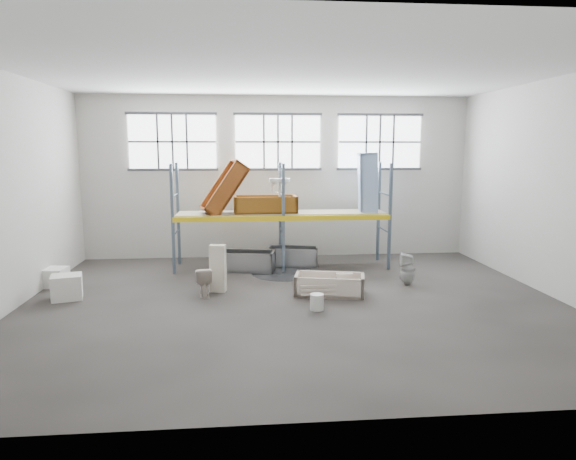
{
  "coord_description": "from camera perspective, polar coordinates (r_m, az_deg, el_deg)",
  "views": [
    {
      "loc": [
        -1.12,
        -10.82,
        3.39
      ],
      "look_at": [
        0.0,
        1.5,
        1.4
      ],
      "focal_mm": 31.54,
      "sensor_mm": 36.0,
      "label": 1
    }
  ],
  "objects": [
    {
      "name": "cistern_tall",
      "position": [
        12.23,
        -7.91,
        -4.3
      ],
      "size": [
        0.41,
        0.31,
        1.13
      ],
      "primitive_type": "cube",
      "rotation": [
        0.0,
        0.0,
        -0.2
      ],
      "color": "beige",
      "rests_on": "floor"
    },
    {
      "name": "sink_on_shelf",
      "position": [
        14.1,
        -0.95,
        3.87
      ],
      "size": [
        0.73,
        0.65,
        0.54
      ],
      "primitive_type": "imported",
      "rotation": [
        0.0,
        0.0,
        0.35
      ],
      "color": "silver",
      "rests_on": "rust_tub_flat"
    },
    {
      "name": "rack_beam_front",
      "position": [
        13.9,
        -0.52,
        1.32
      ],
      "size": [
        6.0,
        0.1,
        0.14
      ],
      "primitive_type": "cube",
      "color": "yellow",
      "rests_on": "floor"
    },
    {
      "name": "floor",
      "position": [
        11.41,
        0.69,
        -8.41
      ],
      "size": [
        12.0,
        10.0,
        0.1
      ],
      "primitive_type": "cube",
      "color": "#4B4541",
      "rests_on": "ground"
    },
    {
      "name": "rack_upright_ra",
      "position": [
        14.45,
        11.42,
        1.44
      ],
      "size": [
        0.08,
        0.08,
        3.0
      ],
      "primitive_type": "cube",
      "color": "slate",
      "rests_on": "floor"
    },
    {
      "name": "rust_tub_flat",
      "position": [
        14.41,
        -2.57,
        2.87
      ],
      "size": [
        1.81,
        0.91,
        0.5
      ],
      "primitive_type": null,
      "rotation": [
        0.0,
        0.0,
        0.05
      ],
      "color": "#8F4D0A",
      "rests_on": "shelf_deck"
    },
    {
      "name": "wall_front",
      "position": [
        5.95,
        5.71,
        0.46
      ],
      "size": [
        12.0,
        0.1,
        5.0
      ],
      "primitive_type": "cube",
      "color": "#9E9A92",
      "rests_on": "ground"
    },
    {
      "name": "toilet_white",
      "position": [
        13.11,
        13.31,
        -4.28
      ],
      "size": [
        0.45,
        0.44,
        0.81
      ],
      "primitive_type": "imported",
      "rotation": [
        0.0,
        0.0,
        -1.81
      ],
      "color": "silver",
      "rests_on": "floor"
    },
    {
      "name": "cistern_spare",
      "position": [
        12.17,
        6.37,
        -5.72
      ],
      "size": [
        0.4,
        0.2,
        0.37
      ],
      "primitive_type": "cube",
      "rotation": [
        0.0,
        0.0,
        -0.03
      ],
      "color": "beige",
      "rests_on": "bathtub_beige"
    },
    {
      "name": "rack_beam_back",
      "position": [
        15.08,
        -0.89,
        1.94
      ],
      "size": [
        6.0,
        0.1,
        0.14
      ],
      "primitive_type": "cube",
      "color": "yellow",
      "rests_on": "floor"
    },
    {
      "name": "wall_left",
      "position": [
        11.93,
        -29.66,
        3.66
      ],
      "size": [
        0.1,
        10.0,
        5.0
      ],
      "primitive_type": "cube",
      "color": "#A7A39B",
      "rests_on": "ground"
    },
    {
      "name": "shelf_deck",
      "position": [
        14.48,
        -0.72,
        1.96
      ],
      "size": [
        5.9,
        1.1,
        0.03
      ],
      "primitive_type": "cube",
      "color": "gray",
      "rests_on": "floor"
    },
    {
      "name": "sink_in_tub",
      "position": [
        12.09,
        2.51,
        -6.37
      ],
      "size": [
        0.51,
        0.51,
        0.14
      ],
      "primitive_type": "imported",
      "rotation": [
        0.0,
        0.0,
        -0.35
      ],
      "color": "#C1B09F",
      "rests_on": "bathtub_beige"
    },
    {
      "name": "bucket",
      "position": [
        10.87,
        3.28,
        -8.1
      ],
      "size": [
        0.36,
        0.36,
        0.34
      ],
      "primitive_type": "cylinder",
      "rotation": [
        0.0,
        0.0,
        -0.27
      ],
      "color": "silver",
      "rests_on": "floor"
    },
    {
      "name": "steel_tub_left",
      "position": [
        14.27,
        -4.62,
        -3.5
      ],
      "size": [
        1.6,
        0.97,
        0.55
      ],
      "primitive_type": null,
      "rotation": [
        0.0,
        0.0,
        -0.19
      ],
      "color": "#919398",
      "rests_on": "floor"
    },
    {
      "name": "rack_upright_lb",
      "position": [
        15.16,
        -12.28,
        1.77
      ],
      "size": [
        0.08,
        0.08,
        3.0
      ],
      "primitive_type": "cube",
      "color": "slate",
      "rests_on": "floor"
    },
    {
      "name": "rack_upright_ma",
      "position": [
        13.9,
        -0.52,
        1.32
      ],
      "size": [
        0.08,
        0.08,
        3.0
      ],
      "primitive_type": "cube",
      "color": "slate",
      "rests_on": "floor"
    },
    {
      "name": "ceiling",
      "position": [
        11.01,
        0.74,
        17.81
      ],
      "size": [
        12.0,
        10.0,
        0.1
      ],
      "primitive_type": "cube",
      "color": "silver",
      "rests_on": "ground"
    },
    {
      "name": "carton_near",
      "position": [
        12.62,
        -23.67,
        -5.92
      ],
      "size": [
        0.78,
        0.71,
        0.56
      ],
      "primitive_type": "cube",
      "rotation": [
        0.0,
        0.0,
        0.26
      ],
      "color": "silver",
      "rests_on": "floor"
    },
    {
      "name": "blue_tub_upright",
      "position": [
        14.88,
        8.96,
        5.19
      ],
      "size": [
        0.66,
        0.89,
        1.78
      ],
      "primitive_type": null,
      "rotation": [
        0.0,
        1.54,
        -0.13
      ],
      "color": "#89A4CF",
      "rests_on": "shelf_deck"
    },
    {
      "name": "rack_upright_mb",
      "position": [
        15.08,
        -0.89,
        1.94
      ],
      "size": [
        0.08,
        0.08,
        3.0
      ],
      "primitive_type": "cube",
      "color": "slate",
      "rests_on": "floor"
    },
    {
      "name": "toilet_beige",
      "position": [
        12.01,
        -9.47,
        -5.71
      ],
      "size": [
        0.44,
        0.7,
        0.68
      ],
      "primitive_type": "imported",
      "rotation": [
        0.0,
        0.0,
        3.24
      ],
      "color": "beige",
      "rests_on": "floor"
    },
    {
      "name": "steel_tub_right",
      "position": [
        14.89,
        0.56,
        -2.97
      ],
      "size": [
        1.56,
        0.94,
        0.54
      ],
      "primitive_type": null,
      "rotation": [
        0.0,
        0.0,
        -0.19
      ],
      "color": "#A0A2A8",
      "rests_on": "floor"
    },
    {
      "name": "rack_upright_rb",
      "position": [
        15.6,
        10.17,
        2.04
      ],
      "size": [
        0.08,
        0.08,
        3.0
      ],
      "primitive_type": "cube",
      "color": "slate",
      "rests_on": "floor"
    },
    {
      "name": "wall_back",
      "position": [
        15.94,
        -1.16,
        5.94
      ],
      "size": [
        12.0,
        0.1,
        5.0
      ],
      "primitive_type": "cube",
      "color": "#B6B2A9",
      "rests_on": "ground"
    },
    {
      "name": "rust_tub_tilted",
      "position": [
        14.32,
        -7.18,
        4.68
      ],
      "size": [
        1.49,
        1.08,
        1.63
      ],
      "primitive_type": null,
      "rotation": [
        0.0,
        -0.96,
        0.24
      ],
      "color": "#934D14",
      "rests_on": "shelf_deck"
    },
    {
      "name": "window_right",
      "position": [
        16.34,
        10.28,
        9.73
      ],
      "size": [
        2.6,
        0.04,
        1.6
      ],
      "primitive_type": "cube",
      "color": "white",
      "rests_on": "wall_back"
    },
    {
      "name": "window_mid",
      "position": [
        15.8,
        -1.14,
        9.9
      ],
      "size": [
        2.6,
        0.04,
        1.6
      ],
      "primitive_type": "cube",
      "color": "white",
      "rests_on": "wall_back"
    },
    {
      "name": "wet_patch",
      "position": [
        13.99,
        -0.45,
        -4.88
      ],
      "size": [
        1.8,
        1.8,
        0.0
      ],
      "primitive_type": "cylinder",
      "color": "black",
      "rests_on": "floor"
    },
    {
      "name": "rack_upright_la",
      "position": [
        13.98,
        -12.87,
        1.14
      ],
      "size": [
        0.08,
        0.08,
        3.0
      ],
      "primitive_type": "cube",
      "color": "slate",
      "rests_on": "floor"
    },
    {
      "name": "wall_right",
      "position": [
        13.01,
        28.34,
        4.12
      ],
      "size": [
        0.1,
        10.0,
        5.0
      ],
      "primitive_type": "cube",
      "color": "#B0ACA3",
      "rests_on": "ground"
    },
    {
      "name": "window_left",
      "position": [
        15.9,
        -12.89,
        9.67
      ],
      "size": [
        2.6,
        0.04,
        1.6
      ],
      "primitive_type": "cube",
      "color": "white",
      "rests_on": "wall_back"
    },
    {
      "name": "carton_far",
      "position": [
        13.91,
        -24.82,
        -4.85
      ],
      "size": [
        0.62,
        0.62,
        0.46
      ],
      "primitive_type": "cube",
      "rotation": [
        0.0,
        0.0,
        -0.11
      ],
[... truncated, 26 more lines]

